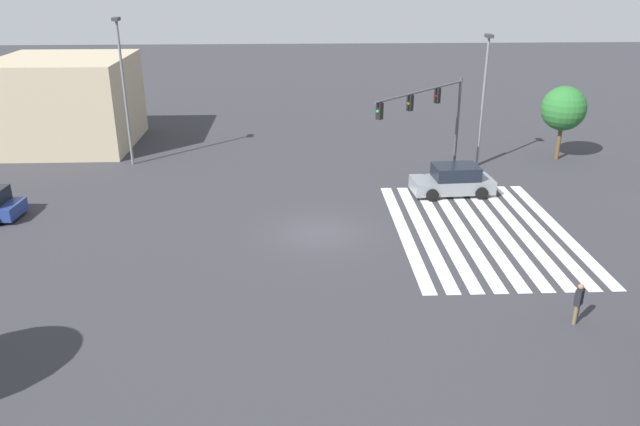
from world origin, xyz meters
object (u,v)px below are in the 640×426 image
Objects in this scene: car_1 at (453,181)px; street_light_pole_a at (484,90)px; pedestrian at (578,302)px; street_light_pole_b at (123,81)px; tree_corner_a at (564,109)px; traffic_signal_mast at (431,110)px.

car_1 is 0.56× the size of street_light_pole_a.
street_light_pole_b reaches higher than pedestrian.
street_light_pole_a is (18.76, -1.62, 4.00)m from pedestrian.
pedestrian is 0.20× the size of street_light_pole_a.
car_1 is 2.87× the size of pedestrian.
street_light_pole_a is 6.04m from tree_corner_a.
traffic_signal_mast is at bearing -37.14° from pedestrian.
street_light_pole_b is (1.30, 22.17, 0.49)m from street_light_pole_a.
tree_corner_a is at bearing -146.90° from car_1.
traffic_signal_mast is 3.71× the size of pedestrian.
street_light_pole_a reaches higher than car_1.
tree_corner_a is (-0.04, -27.89, -1.99)m from street_light_pole_b.
traffic_signal_mast is 15.60m from pedestrian.
street_light_pole_b is (6.41, 19.35, 4.59)m from car_1.
car_1 is 0.95× the size of tree_corner_a.
tree_corner_a is (6.37, -8.54, 2.60)m from car_1.
pedestrian is at bearing 91.43° from car_1.
car_1 is at bearing 151.08° from street_light_pole_a.
street_light_pole_a is at bearing -93.36° from street_light_pole_b.
pedestrian is at bearing 175.07° from street_light_pole_a.
traffic_signal_mast is at bearing 133.13° from street_light_pole_a.
street_light_pole_a is 1.70× the size of tree_corner_a.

